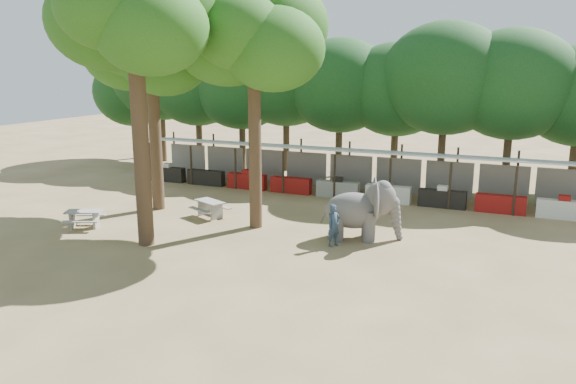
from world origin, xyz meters
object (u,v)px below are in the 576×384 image
at_px(elephant, 363,210).
at_px(yard_tree_back, 253,31).
at_px(picnic_table_near, 84,217).
at_px(yard_tree_left, 150,42).
at_px(yard_tree_center, 133,9).
at_px(handler, 334,225).
at_px(picnic_table_far, 210,206).

bearing_deg(elephant, yard_tree_back, 161.68).
bearing_deg(picnic_table_near, yard_tree_left, 54.05).
height_order(yard_tree_center, elephant, yard_tree_center).
distance_m(yard_tree_center, elephant, 11.96).
distance_m(yard_tree_back, handler, 8.88).
xyz_separation_m(yard_tree_center, picnic_table_near, (-3.88, 0.66, -8.70)).
height_order(yard_tree_back, picnic_table_near, yard_tree_back).
bearing_deg(picnic_table_far, yard_tree_left, -164.79).
xyz_separation_m(yard_tree_back, picnic_table_near, (-6.88, -3.34, -8.03)).
bearing_deg(handler, yard_tree_center, 137.77).
xyz_separation_m(yard_tree_back, picnic_table_far, (-2.62, 0.44, -8.02)).
relative_size(yard_tree_back, elephant, 3.34).
distance_m(yard_tree_left, picnic_table_near, 8.87).
distance_m(yard_tree_back, elephant, 8.85).
relative_size(yard_tree_back, handler, 6.59).
distance_m(yard_tree_left, yard_tree_back, 6.09).
xyz_separation_m(handler, picnic_table_near, (-11.11, -1.91, -0.35)).
xyz_separation_m(yard_tree_center, yard_tree_back, (3.00, 4.00, -0.67)).
distance_m(yard_tree_center, picnic_table_near, 9.55).
height_order(yard_tree_left, elephant, yard_tree_left).
height_order(yard_tree_center, yard_tree_back, yard_tree_center).
relative_size(yard_tree_left, picnic_table_near, 5.51).
distance_m(yard_tree_left, yard_tree_center, 5.92).
xyz_separation_m(yard_tree_left, handler, (10.23, -2.43, -7.34)).
relative_size(yard_tree_left, handler, 6.40).
distance_m(yard_tree_back, picnic_table_far, 8.45).
relative_size(yard_tree_left, elephant, 3.24).
relative_size(yard_tree_back, picnic_table_far, 5.56).
bearing_deg(picnic_table_near, yard_tree_center, -34.16).
distance_m(elephant, picnic_table_far, 7.70).
distance_m(picnic_table_near, picnic_table_far, 5.69).
xyz_separation_m(handler, picnic_table_far, (-6.85, 1.87, -0.34)).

